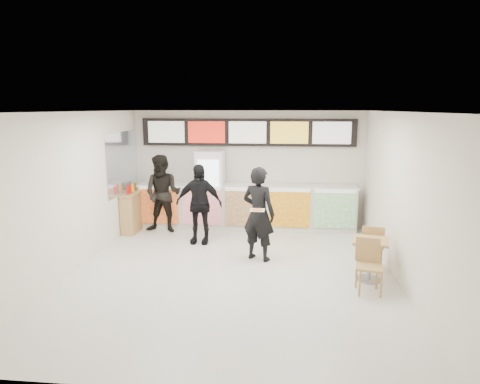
# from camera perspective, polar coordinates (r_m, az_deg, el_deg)

# --- Properties ---
(floor) EXTENTS (7.00, 7.00, 0.00)m
(floor) POSITION_cam_1_polar(r_m,az_deg,el_deg) (8.25, -1.04, -10.67)
(floor) COLOR beige
(floor) RESTS_ON ground
(ceiling) EXTENTS (7.00, 7.00, 0.00)m
(ceiling) POSITION_cam_1_polar(r_m,az_deg,el_deg) (7.66, -1.12, 10.66)
(ceiling) COLOR white
(ceiling) RESTS_ON wall_back
(wall_back) EXTENTS (6.00, 0.00, 6.00)m
(wall_back) POSITION_cam_1_polar(r_m,az_deg,el_deg) (11.25, 1.05, 3.15)
(wall_back) COLOR silver
(wall_back) RESTS_ON floor
(wall_left) EXTENTS (0.00, 7.00, 7.00)m
(wall_left) POSITION_cam_1_polar(r_m,az_deg,el_deg) (8.69, -21.12, 0.02)
(wall_left) COLOR silver
(wall_left) RESTS_ON floor
(wall_right) EXTENTS (0.00, 7.00, 7.00)m
(wall_right) POSITION_cam_1_polar(r_m,az_deg,el_deg) (8.03, 20.69, -0.81)
(wall_right) COLOR silver
(wall_right) RESTS_ON floor
(service_counter) EXTENTS (5.56, 0.77, 1.14)m
(service_counter) POSITION_cam_1_polar(r_m,az_deg,el_deg) (11.02, 0.86, -1.92)
(service_counter) COLOR silver
(service_counter) RESTS_ON floor
(menu_board) EXTENTS (5.50, 0.14, 0.70)m
(menu_board) POSITION_cam_1_polar(r_m,az_deg,el_deg) (11.07, 1.03, 7.96)
(menu_board) COLOR black
(menu_board) RESTS_ON wall_back
(drinks_fridge) EXTENTS (0.70, 0.67, 2.00)m
(drinks_fridge) POSITION_cam_1_polar(r_m,az_deg,el_deg) (11.06, -3.96, 0.37)
(drinks_fridge) COLOR white
(drinks_fridge) RESTS_ON floor
(mirror_panel) EXTENTS (0.01, 2.00, 1.50)m
(mirror_panel) POSITION_cam_1_polar(r_m,az_deg,el_deg) (10.86, -15.37, 3.80)
(mirror_panel) COLOR #B2B7BF
(mirror_panel) RESTS_ON wall_left
(customer_main) EXTENTS (0.83, 0.71, 1.93)m
(customer_main) POSITION_cam_1_polar(r_m,az_deg,el_deg) (8.65, 2.50, -2.92)
(customer_main) COLOR black
(customer_main) RESTS_ON floor
(customer_left) EXTENTS (1.01, 0.82, 1.94)m
(customer_left) POSITION_cam_1_polar(r_m,az_deg,el_deg) (10.76, -10.25, -0.25)
(customer_left) COLOR black
(customer_left) RESTS_ON floor
(customer_mid) EXTENTS (1.10, 0.50, 1.83)m
(customer_mid) POSITION_cam_1_polar(r_m,az_deg,el_deg) (9.79, -5.51, -1.59)
(customer_mid) COLOR black
(customer_mid) RESTS_ON floor
(pizza_slice) EXTENTS (0.36, 0.36, 0.02)m
(pizza_slice) POSITION_cam_1_polar(r_m,az_deg,el_deg) (8.17, 2.32, -2.37)
(pizza_slice) COLOR beige
(pizza_slice) RESTS_ON customer_main
(cafe_table) EXTENTS (0.73, 1.60, 0.91)m
(cafe_table) POSITION_cam_1_polar(r_m,az_deg,el_deg) (8.06, 16.95, -7.69)
(cafe_table) COLOR tan
(cafe_table) RESTS_ON floor
(condiment_ledge) EXTENTS (0.36, 0.89, 1.19)m
(condiment_ledge) POSITION_cam_1_polar(r_m,az_deg,el_deg) (11.04, -14.19, -2.58)
(condiment_ledge) COLOR tan
(condiment_ledge) RESTS_ON floor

